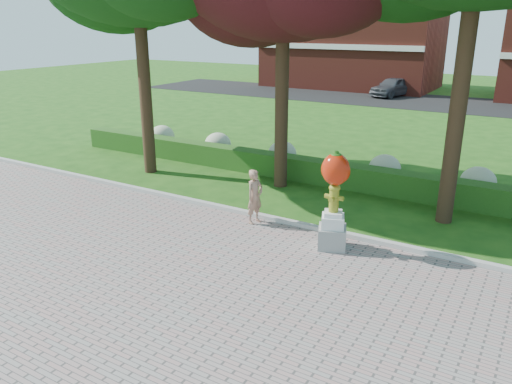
{
  "coord_description": "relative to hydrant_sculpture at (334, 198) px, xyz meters",
  "views": [
    {
      "loc": [
        5.63,
        -8.47,
        5.34
      ],
      "look_at": [
        -0.0,
        1.0,
        1.58
      ],
      "focal_mm": 35.0,
      "sensor_mm": 36.0,
      "label": 1
    }
  ],
  "objects": [
    {
      "name": "parked_car",
      "position": [
        -6.45,
        27.34,
        -0.61
      ],
      "size": [
        2.82,
        4.5,
        1.43
      ],
      "primitive_type": "imported",
      "rotation": [
        0.0,
        0.0,
        -0.29
      ],
      "color": "#474A4F",
      "rests_on": "street"
    },
    {
      "name": "hydrant_sculpture",
      "position": [
        0.0,
        0.0,
        0.0
      ],
      "size": [
        0.86,
        0.86,
        2.46
      ],
      "rotation": [
        0.0,
        0.0,
        0.38
      ],
      "color": "gray",
      "rests_on": "walkway"
    },
    {
      "name": "ground",
      "position": [
        -1.47,
        -2.19,
        -1.34
      ],
      "size": [
        100.0,
        100.0,
        0.0
      ],
      "primitive_type": "plane",
      "color": "#1B4A12",
      "rests_on": "ground"
    },
    {
      "name": "building_left",
      "position": [
        -11.47,
        31.81,
        2.16
      ],
      "size": [
        14.0,
        8.0,
        7.0
      ],
      "primitive_type": "cube",
      "color": "maroon",
      "rests_on": "ground"
    },
    {
      "name": "walkway",
      "position": [
        -1.47,
        -6.19,
        -1.32
      ],
      "size": [
        40.0,
        14.0,
        0.04
      ],
      "primitive_type": "cube",
      "color": "gray",
      "rests_on": "ground"
    },
    {
      "name": "lawn_hedge",
      "position": [
        -1.47,
        4.81,
        -0.94
      ],
      "size": [
        24.0,
        0.7,
        0.8
      ],
      "primitive_type": "cube",
      "color": "#1E3F12",
      "rests_on": "ground"
    },
    {
      "name": "street",
      "position": [
        -1.47,
        25.81,
        -1.33
      ],
      "size": [
        50.0,
        8.0,
        0.02
      ],
      "primitive_type": "cube",
      "color": "black",
      "rests_on": "ground"
    },
    {
      "name": "curb",
      "position": [
        -1.47,
        0.81,
        -1.27
      ],
      "size": [
        40.0,
        0.18,
        0.15
      ],
      "primitive_type": "cube",
      "color": "#ADADA5",
      "rests_on": "ground"
    },
    {
      "name": "woman",
      "position": [
        -2.46,
        0.41,
        -0.54
      ],
      "size": [
        0.47,
        0.62,
        1.53
      ],
      "primitive_type": "imported",
      "rotation": [
        0.0,
        0.0,
        1.37
      ],
      "color": "#A7775F",
      "rests_on": "walkway"
    },
    {
      "name": "hydrangea_row",
      "position": [
        -0.9,
        5.81,
        -0.79
      ],
      "size": [
        20.1,
        1.1,
        0.99
      ],
      "color": "#ACB88C",
      "rests_on": "ground"
    }
  ]
}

